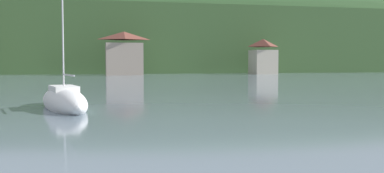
{
  "coord_description": "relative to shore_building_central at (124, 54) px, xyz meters",
  "views": [
    {
      "loc": [
        -5.51,
        17.03,
        2.44
      ],
      "look_at": [
        0.0,
        41.11,
        1.0
      ],
      "focal_mm": 41.03,
      "sensor_mm": 36.0,
      "label": 1
    }
  ],
  "objects": [
    {
      "name": "wooded_hillside",
      "position": [
        24.7,
        31.98,
        2.01
      ],
      "size": [
        352.0,
        44.67,
        35.13
      ],
      "color": "#38562D",
      "rests_on": "ground_plane"
    },
    {
      "name": "shore_building_central",
      "position": [
        0.0,
        0.0,
        0.0
      ],
      "size": [
        6.58,
        4.18,
        7.54
      ],
      "color": "gray",
      "rests_on": "ground_plane"
    },
    {
      "name": "shore_building_eastcentral",
      "position": [
        25.83,
        0.27,
        -0.46
      ],
      "size": [
        4.39,
        4.74,
        6.57
      ],
      "color": "#BCB29E",
      "rests_on": "ground_plane"
    },
    {
      "name": "sailboat_mid_5",
      "position": [
        -6.92,
        -53.71,
        -3.26
      ],
      "size": [
        3.44,
        7.04,
        9.54
      ],
      "rotation": [
        0.0,
        0.0,
        1.82
      ],
      "color": "white",
      "rests_on": "ground_plane"
    }
  ]
}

